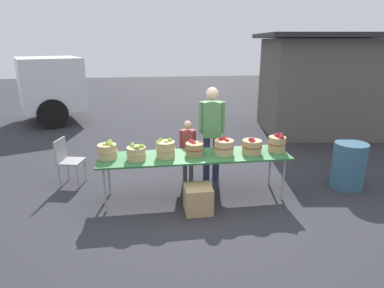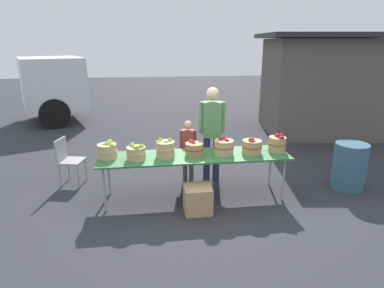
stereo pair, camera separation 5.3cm
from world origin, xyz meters
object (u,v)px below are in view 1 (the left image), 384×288
apple_basket_red_3 (277,143)px  vendor_adult (212,127)px  apple_basket_red_0 (194,149)px  produce_crate (198,199)px  folding_chair (67,158)px  apple_basket_red_2 (252,146)px  apple_basket_green_0 (107,151)px  apple_basket_red_1 (224,147)px  apple_basket_green_1 (136,152)px  apple_basket_green_2 (165,149)px  trash_barrel (349,166)px  market_table (195,157)px  child_customer (188,146)px

apple_basket_red_3 → vendor_adult: size_ratio=0.18×
apple_basket_red_0 → produce_crate: 0.82m
vendor_adult → folding_chair: 2.68m
apple_basket_red_0 → apple_basket_red_2: 0.96m
apple_basket_green_0 → apple_basket_red_2: 2.34m
produce_crate → apple_basket_red_1: bearing=43.9°
apple_basket_green_1 → apple_basket_green_2: bearing=7.1°
trash_barrel → market_table: bearing=-179.9°
apple_basket_red_0 → apple_basket_red_2: (0.96, -0.05, 0.01)m
apple_basket_red_2 → child_customer: child_customer is taller
apple_basket_green_0 → apple_basket_green_1: 0.47m
apple_basket_green_0 → vendor_adult: size_ratio=0.18×
apple_basket_green_1 → apple_basket_red_1: size_ratio=0.93×
apple_basket_red_1 → apple_basket_red_0: bearing=177.8°
apple_basket_green_1 → apple_basket_red_2: size_ratio=0.93×
apple_basket_red_1 → vendor_adult: size_ratio=0.19×
apple_basket_green_2 → apple_basket_red_2: (1.42, -0.02, -0.02)m
apple_basket_red_1 → folding_chair: bearing=162.1°
produce_crate → folding_chair: bearing=148.3°
apple_basket_red_3 → apple_basket_green_2: bearing=-179.4°
folding_chair → trash_barrel: 5.06m
apple_basket_green_2 → apple_basket_red_1: 0.96m
apple_basket_red_0 → apple_basket_red_1: bearing=-2.2°
child_customer → folding_chair: (-2.19, 0.17, -0.18)m
apple_basket_red_1 → child_customer: child_customer is taller
apple_basket_red_1 → apple_basket_red_2: bearing=-3.4°
apple_basket_red_3 → market_table: bearing=-179.6°
vendor_adult → apple_basket_green_0: bearing=26.8°
folding_chair → apple_basket_green_2: bearing=-103.3°
child_customer → apple_basket_red_3: bearing=167.4°
apple_basket_green_0 → folding_chair: 1.21m
apple_basket_green_0 → trash_barrel: bearing=-0.7°
child_customer → folding_chair: 2.20m
child_customer → apple_basket_green_0: bearing=37.9°
market_table → apple_basket_red_1: apple_basket_red_1 is taller
market_table → apple_basket_red_3: size_ratio=9.88×
child_customer → trash_barrel: size_ratio=1.40×
apple_basket_red_2 → apple_basket_red_3: apple_basket_red_3 is taller
produce_crate → apple_basket_red_2: bearing=25.2°
apple_basket_green_0 → vendor_adult: 1.91m
trash_barrel → child_customer: bearing=166.2°
apple_basket_red_3 → folding_chair: 3.74m
apple_basket_red_0 → apple_basket_red_1: size_ratio=0.93×
apple_basket_green_2 → apple_basket_red_0: 0.47m
apple_basket_green_2 → apple_basket_red_3: bearing=0.6°
apple_basket_red_1 → trash_barrel: size_ratio=0.41×
trash_barrel → produce_crate: (-2.80, -0.50, -0.21)m
apple_basket_red_0 → produce_crate: apple_basket_red_0 is taller
child_customer → folding_chair: size_ratio=1.35×
child_customer → apple_basket_green_1: bearing=52.9°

